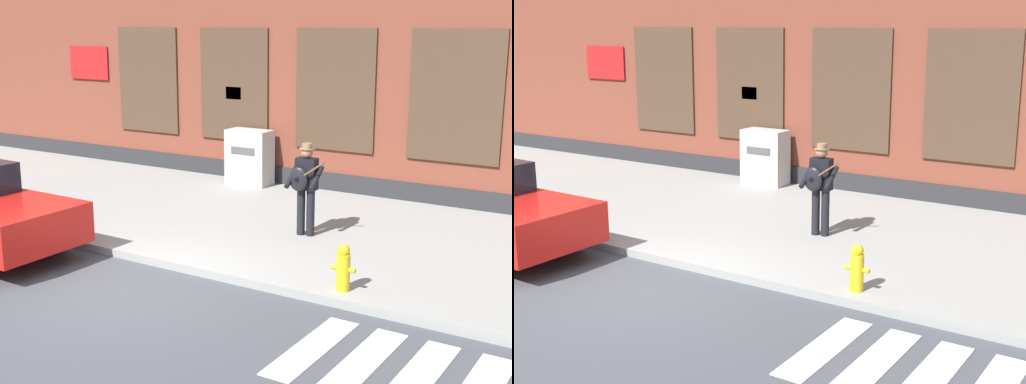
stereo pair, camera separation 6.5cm
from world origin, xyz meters
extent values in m
plane|color=#424449|center=(0.00, 0.00, 0.00)|extent=(160.00, 160.00, 0.00)
cube|color=gray|center=(0.00, 4.08, 0.07)|extent=(28.00, 5.99, 0.14)
cube|color=brown|center=(0.00, 9.07, 3.36)|extent=(28.00, 4.00, 6.72)
cube|color=#28282B|center=(0.00, 7.05, 0.28)|extent=(28.00, 0.04, 0.55)
cube|color=#473323|center=(-5.44, 7.04, 2.45)|extent=(1.94, 0.06, 2.71)
cube|color=black|center=(-5.44, 7.03, 2.45)|extent=(1.82, 0.03, 2.59)
cube|color=#473323|center=(-2.72, 7.04, 2.45)|extent=(1.94, 0.06, 2.71)
cube|color=black|center=(-2.72, 7.03, 2.45)|extent=(1.82, 0.03, 2.59)
cube|color=#473323|center=(0.00, 7.04, 2.45)|extent=(1.94, 0.06, 2.71)
cube|color=black|center=(0.00, 7.03, 2.45)|extent=(1.82, 0.03, 2.59)
cube|color=#473323|center=(2.72, 7.04, 2.45)|extent=(1.94, 0.06, 2.71)
cube|color=black|center=(2.72, 7.03, 2.45)|extent=(1.82, 0.03, 2.59)
cube|color=red|center=(-7.55, 7.03, 2.84)|extent=(1.40, 0.04, 0.90)
cube|color=yellow|center=(-2.72, 7.02, 2.25)|extent=(0.44, 0.02, 0.30)
cube|color=silver|center=(3.30, -0.22, 0.01)|extent=(0.42, 1.90, 0.01)
cube|color=silver|center=(3.98, -0.22, 0.01)|extent=(0.42, 1.90, 0.01)
cube|color=silver|center=(4.66, -0.22, 0.01)|extent=(0.42, 1.90, 0.01)
cube|color=silver|center=(-1.45, 0.49, 0.74)|extent=(0.06, 0.24, 0.12)
cube|color=silver|center=(-1.47, -0.65, 0.74)|extent=(0.06, 0.24, 0.12)
cylinder|color=black|center=(-2.37, 0.81, 0.33)|extent=(0.66, 0.25, 0.66)
cylinder|color=black|center=(1.24, 3.61, 0.56)|extent=(0.15, 0.15, 0.85)
cylinder|color=black|center=(1.06, 3.58, 0.56)|extent=(0.15, 0.15, 0.85)
cube|color=black|center=(1.15, 3.61, 1.27)|extent=(0.39, 0.24, 0.58)
sphere|color=#9E7051|center=(1.15, 3.61, 1.67)|extent=(0.22, 0.22, 0.22)
cylinder|color=olive|center=(1.15, 3.61, 1.73)|extent=(0.27, 0.28, 0.02)
cylinder|color=olive|center=(1.15, 3.61, 1.78)|extent=(0.18, 0.18, 0.09)
cylinder|color=black|center=(1.39, 3.52, 1.23)|extent=(0.12, 0.51, 0.39)
cylinder|color=black|center=(0.91, 3.49, 1.23)|extent=(0.12, 0.51, 0.39)
ellipsoid|color=black|center=(1.08, 3.42, 1.20)|extent=(0.37, 0.14, 0.44)
cylinder|color=black|center=(1.08, 3.36, 1.20)|extent=(0.09, 0.02, 0.09)
cylinder|color=brown|center=(1.34, 3.42, 1.38)|extent=(0.47, 0.07, 0.34)
cube|color=#ADADA8|center=(-2.00, 6.62, 0.79)|extent=(1.07, 0.58, 1.31)
cube|color=#4C4C4C|center=(-2.00, 6.32, 0.99)|extent=(0.64, 0.02, 0.16)
cylinder|color=gold|center=(2.92, 1.43, 0.41)|extent=(0.20, 0.20, 0.55)
sphere|color=gold|center=(2.92, 1.43, 0.75)|extent=(0.18, 0.18, 0.18)
cylinder|color=gold|center=(2.78, 1.43, 0.47)|extent=(0.10, 0.07, 0.07)
cylinder|color=gold|center=(3.06, 1.43, 0.47)|extent=(0.10, 0.07, 0.07)
camera|label=1|loc=(7.03, -7.45, 3.91)|focal=50.00mm
camera|label=2|loc=(7.08, -7.42, 3.91)|focal=50.00mm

